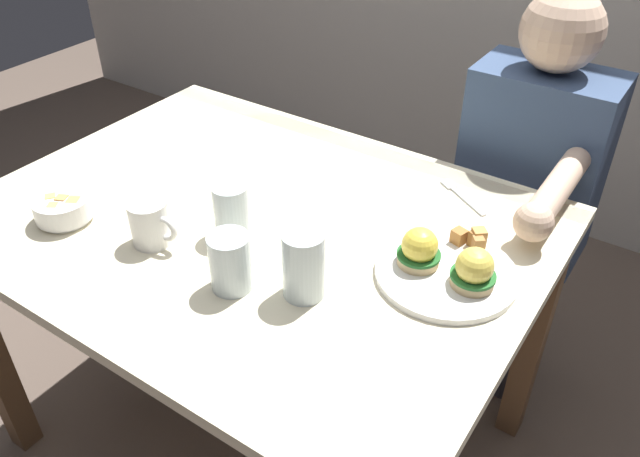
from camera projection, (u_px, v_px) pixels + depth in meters
ground_plane at (271, 432)px, 1.80m from camera, size 6.00×6.00×0.00m
dining_table at (258, 256)px, 1.43m from camera, size 1.20×0.90×0.74m
eggs_benedict_plate at (447, 265)px, 1.19m from camera, size 0.27×0.27×0.09m
fruit_bowl at (63, 208)px, 1.34m from camera, size 0.12×0.12×0.06m
coffee_mug at (151, 222)px, 1.27m from camera, size 0.11×0.08×0.09m
fork at (461, 195)px, 1.43m from camera, size 0.14×0.10×0.00m
water_glass_near at (304, 267)px, 1.13m from camera, size 0.08×0.08×0.13m
water_glass_far at (231, 266)px, 1.16m from camera, size 0.08×0.08×0.11m
water_glass_extra at (233, 214)px, 1.29m from camera, size 0.07×0.07×0.12m
diner_person at (526, 186)px, 1.64m from camera, size 0.34×0.54×1.14m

